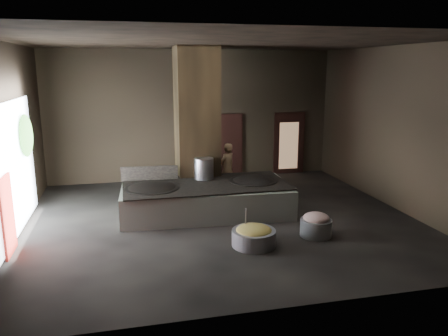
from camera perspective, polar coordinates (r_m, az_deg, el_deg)
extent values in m
cube|color=black|center=(11.62, -0.35, -6.89)|extent=(10.00, 9.00, 0.10)
cube|color=black|center=(10.94, -0.39, 16.38)|extent=(10.00, 9.00, 0.10)
cube|color=black|center=(15.48, -4.12, 6.86)|extent=(10.00, 0.10, 4.50)
cube|color=black|center=(6.77, 8.16, -1.33)|extent=(10.00, 0.10, 4.50)
cube|color=black|center=(11.10, -26.75, 3.03)|extent=(0.10, 9.00, 4.50)
cube|color=black|center=(13.11, 21.77, 4.83)|extent=(0.10, 9.00, 4.50)
cube|color=black|center=(12.84, -3.57, 5.58)|extent=(1.20, 1.20, 4.50)
cube|color=#A2AF9E|center=(11.95, -2.37, -4.10)|extent=(4.63, 2.43, 0.78)
cube|color=black|center=(11.83, -2.39, -2.14)|extent=(4.41, 2.11, 0.03)
ellipsoid|color=black|center=(11.63, -9.38, -2.91)|extent=(1.42, 1.42, 0.39)
cylinder|color=black|center=(11.61, -9.40, -2.58)|extent=(1.45, 1.45, 0.05)
ellipsoid|color=black|center=(12.21, 3.81, -2.00)|extent=(1.32, 1.32, 0.37)
cylinder|color=black|center=(12.19, 3.81, -1.68)|extent=(1.35, 1.35, 0.05)
cylinder|color=#AEAFB6|center=(12.29, -2.65, -0.06)|extent=(0.55, 0.55, 0.59)
cube|color=black|center=(12.33, -9.69, -0.66)|extent=(1.57, 0.16, 0.39)
imported|color=#97734D|center=(13.78, 0.40, -0.02)|extent=(0.69, 0.63, 1.59)
cylinder|color=gray|center=(9.93, 3.90, -9.08)|extent=(1.14, 1.14, 0.36)
ellipsoid|color=olive|center=(9.86, 3.92, -8.17)|extent=(0.81, 0.81, 0.25)
cylinder|color=#AEAFB6|center=(9.89, 2.84, -6.86)|extent=(0.13, 0.39, 0.70)
cylinder|color=gray|center=(10.65, 11.91, -7.63)|extent=(0.97, 0.97, 0.41)
ellipsoid|color=#A56863|center=(10.57, 11.97, -6.38)|extent=(0.62, 0.62, 0.24)
cube|color=black|center=(15.78, 0.32, 2.79)|extent=(1.18, 0.08, 2.38)
cube|color=#8C6647|center=(15.84, -0.84, 2.64)|extent=(0.75, 0.04, 1.77)
cube|color=black|center=(16.50, 8.46, 3.10)|extent=(1.18, 0.08, 2.38)
cube|color=#8C6647|center=(16.47, 8.43, 2.91)|extent=(0.74, 0.04, 1.75)
cube|color=white|center=(11.39, -25.70, 0.01)|extent=(0.04, 4.20, 3.10)
cube|color=maroon|center=(10.33, -26.41, -5.62)|extent=(0.05, 0.90, 1.70)
ellipsoid|color=#194714|center=(12.32, -24.46, 3.88)|extent=(0.28, 1.10, 1.10)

